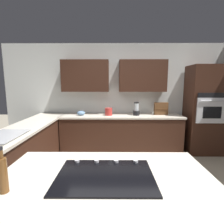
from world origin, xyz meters
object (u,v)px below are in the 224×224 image
object	(u,v)px
mixing_bowl	(81,113)
wall_oven	(205,110)
cooktop	(105,175)
spice_rack	(161,109)
kettle	(109,112)
blender	(136,110)
sink_unit	(2,136)
oil_bottle	(3,174)

from	to	relation	value
mixing_bowl	wall_oven	bearing A→B (deg)	-179.82
wall_oven	cooktop	size ratio (longest dim) A/B	2.69
spice_rack	kettle	bearing A→B (deg)	4.27
wall_oven	blender	xyz separation A→B (m)	(1.60, 0.01, 0.01)
cooktop	spice_rack	bearing A→B (deg)	-112.61
sink_unit	spice_rack	world-z (taller)	spice_rack
wall_oven	sink_unit	bearing A→B (deg)	25.53
cooktop	mixing_bowl	size ratio (longest dim) A/B	3.98
cooktop	spice_rack	distance (m)	3.13
mixing_bowl	spice_rack	world-z (taller)	spice_rack
wall_oven	cooktop	distance (m)	3.57
sink_unit	oil_bottle	distance (m)	1.50
sink_unit	oil_bottle	bearing A→B (deg)	122.30
blender	spice_rack	bearing A→B (deg)	-171.16
wall_oven	blender	world-z (taller)	wall_oven
cooktop	oil_bottle	bearing A→B (deg)	17.71
spice_rack	oil_bottle	world-z (taller)	oil_bottle
wall_oven	oil_bottle	world-z (taller)	wall_oven
oil_bottle	wall_oven	bearing A→B (deg)	-133.61
oil_bottle	cooktop	bearing A→B (deg)	-162.29
blender	mixing_bowl	size ratio (longest dim) A/B	1.64
spice_rack	blender	bearing A→B (deg)	8.84
blender	oil_bottle	distance (m)	3.27
wall_oven	sink_unit	size ratio (longest dim) A/B	2.93
blender	spice_rack	world-z (taller)	blender
spice_rack	kettle	distance (m)	1.25
wall_oven	oil_bottle	bearing A→B (deg)	46.39
wall_oven	blender	size ratio (longest dim) A/B	6.56
blender	sink_unit	bearing A→B (deg)	40.05
mixing_bowl	kettle	bearing A→B (deg)	180.00
cooktop	kettle	size ratio (longest dim) A/B	4.34
blender	mixing_bowl	bearing A→B (deg)	0.00
sink_unit	mixing_bowl	distance (m)	1.91
sink_unit	kettle	size ratio (longest dim) A/B	4.00
cooktop	mixing_bowl	distance (m)	2.88
kettle	wall_oven	bearing A→B (deg)	-179.76
sink_unit	mixing_bowl	bearing A→B (deg)	-114.01
sink_unit	cooktop	size ratio (longest dim) A/B	0.92
cooktop	mixing_bowl	xyz separation A→B (m)	(0.70, -2.80, 0.05)
wall_oven	spice_rack	distance (m)	1.00
wall_oven	cooktop	world-z (taller)	wall_oven
kettle	oil_bottle	world-z (taller)	oil_bottle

